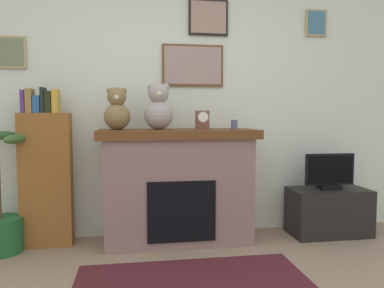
% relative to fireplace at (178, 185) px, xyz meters
% --- Properties ---
extents(back_wall, '(5.20, 0.15, 2.60)m').
position_rel_fireplace_xyz_m(back_wall, '(-0.03, 0.32, 0.78)').
color(back_wall, silver).
rests_on(back_wall, ground_plane).
extents(fireplace, '(1.43, 0.58, 1.04)m').
position_rel_fireplace_xyz_m(fireplace, '(0.00, 0.00, 0.00)').
color(fireplace, '#886663').
rests_on(fireplace, ground_plane).
extents(bookshelf, '(0.44, 0.16, 1.41)m').
position_rel_fireplace_xyz_m(bookshelf, '(-1.17, 0.06, 0.12)').
color(bookshelf, brown).
rests_on(bookshelf, ground_plane).
extents(potted_plant, '(0.55, 0.56, 1.03)m').
position_rel_fireplace_xyz_m(potted_plant, '(-1.53, -0.05, -0.23)').
color(potted_plant, '#1E592D').
rests_on(potted_plant, ground_plane).
extents(tv_stand, '(0.75, 0.40, 0.45)m').
position_rel_fireplace_xyz_m(tv_stand, '(1.48, -0.04, -0.30)').
color(tv_stand, black).
rests_on(tv_stand, ground_plane).
extents(television, '(0.50, 0.14, 0.35)m').
position_rel_fireplace_xyz_m(television, '(1.48, -0.04, 0.09)').
color(television, black).
rests_on(television, tv_stand).
extents(area_rug, '(1.65, 0.95, 0.01)m').
position_rel_fireplace_xyz_m(area_rug, '(0.00, -0.94, -0.52)').
color(area_rug, '#4A1A22').
rests_on(area_rug, ground_plane).
extents(candle_jar, '(0.06, 0.06, 0.09)m').
position_rel_fireplace_xyz_m(candle_jar, '(0.52, -0.02, 0.56)').
color(candle_jar, '#4C517A').
rests_on(candle_jar, fireplace).
extents(mantel_clock, '(0.12, 0.09, 0.17)m').
position_rel_fireplace_xyz_m(mantel_clock, '(0.22, -0.02, 0.60)').
color(mantel_clock, brown).
rests_on(mantel_clock, fireplace).
extents(teddy_bear_cream, '(0.23, 0.23, 0.37)m').
position_rel_fireplace_xyz_m(teddy_bear_cream, '(-0.54, -0.02, 0.68)').
color(teddy_bear_cream, olive).
rests_on(teddy_bear_cream, fireplace).
extents(teddy_bear_tan, '(0.26, 0.26, 0.42)m').
position_rel_fireplace_xyz_m(teddy_bear_tan, '(-0.18, -0.02, 0.70)').
color(teddy_bear_tan, '#A09791').
rests_on(teddy_bear_tan, fireplace).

